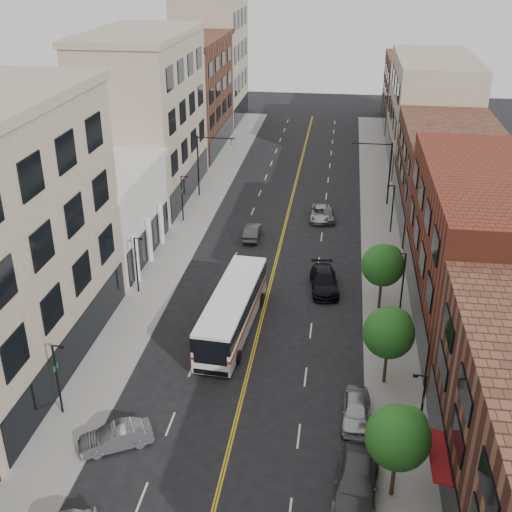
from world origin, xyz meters
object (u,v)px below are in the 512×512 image
at_px(car_lane_b, 320,213).
at_px(car_lane_a, 324,281).
at_px(car_angle_b, 116,437).
at_px(car_parked_far, 356,411).
at_px(car_lane_c, 327,215).
at_px(car_parked_mid, 356,482).
at_px(car_lane_behind, 252,232).
at_px(city_bus, 232,308).

bearing_deg(car_lane_b, car_lane_a, -86.76).
bearing_deg(car_angle_b, car_parked_far, 78.66).
bearing_deg(car_lane_c, car_lane_b, 158.45).
bearing_deg(car_parked_mid, car_lane_a, 101.43).
distance_m(car_parked_far, car_lane_behind, 28.73).
bearing_deg(car_lane_a, car_parked_mid, -90.54).
distance_m(car_lane_behind, car_lane_c, 9.42).
distance_m(car_lane_behind, car_lane_b, 8.99).
xyz_separation_m(car_parked_mid, car_lane_b, (-3.77, 38.88, -0.15)).
distance_m(city_bus, car_parked_mid, 18.07).
bearing_deg(car_parked_far, car_lane_a, 100.52).
relative_size(car_parked_mid, car_lane_a, 1.01).
bearing_deg(city_bus, car_lane_behind, 97.16).
height_order(car_angle_b, car_parked_far, car_parked_far).
bearing_deg(car_lane_behind, car_lane_b, -139.49).
bearing_deg(car_parked_far, car_angle_b, -161.46).
distance_m(car_angle_b, car_lane_c, 38.56).
relative_size(car_lane_b, car_lane_c, 1.25).
height_order(city_bus, car_angle_b, city_bus).
relative_size(car_angle_b, car_parked_mid, 0.76).
xyz_separation_m(car_lane_a, car_lane_c, (-0.31, 15.75, -0.15)).
bearing_deg(car_lane_a, city_bus, -138.95).
relative_size(city_bus, car_parked_mid, 2.31).
relative_size(car_parked_mid, car_parked_far, 1.29).
bearing_deg(car_lane_b, car_lane_behind, -138.14).
distance_m(car_angle_b, car_parked_mid, 14.14).
height_order(car_lane_b, car_lane_c, car_lane_b).
bearing_deg(car_parked_far, city_bus, 136.55).
relative_size(car_lane_a, car_lane_c, 1.45).
bearing_deg(car_angle_b, car_parked_mid, 54.58).
xyz_separation_m(car_angle_b, car_lane_a, (11.33, 21.20, 0.10)).
relative_size(city_bus, car_lane_b, 2.72).
xyz_separation_m(car_lane_behind, car_lane_b, (6.64, 6.07, -0.04)).
relative_size(car_parked_far, car_lane_behind, 1.02).
bearing_deg(car_lane_b, city_bus, -104.06).
bearing_deg(car_parked_mid, car_angle_b, 177.74).
distance_m(car_angle_b, car_lane_behind, 31.32).
height_order(car_parked_mid, car_lane_c, car_parked_mid).
relative_size(city_bus, car_parked_far, 2.97).
distance_m(car_parked_mid, car_lane_behind, 34.43).
bearing_deg(city_bus, car_lane_c, 78.52).
bearing_deg(car_lane_c, car_parked_mid, -90.63).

